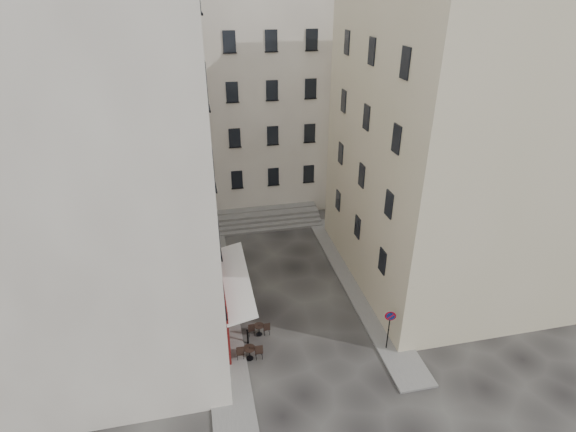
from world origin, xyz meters
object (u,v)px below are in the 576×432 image
object	(u,v)px
no_parking_sign	(390,323)
bistro_table_a	(249,352)
bistro_table_b	(259,328)
pedestrian	(249,299)

from	to	relation	value
no_parking_sign	bistro_table_a	bearing A→B (deg)	-170.62
no_parking_sign	bistro_table_a	size ratio (longest dim) A/B	1.89
bistro_table_b	no_parking_sign	bearing A→B (deg)	-21.58
bistro_table_b	bistro_table_a	bearing A→B (deg)	-114.27
pedestrian	bistro_table_b	bearing A→B (deg)	93.58
no_parking_sign	pedestrian	size ratio (longest dim) A/B	1.44
no_parking_sign	pedestrian	bearing A→B (deg)	161.31
no_parking_sign	bistro_table_b	world-z (taller)	no_parking_sign
bistro_table_a	pedestrian	distance (m)	3.94
bistro_table_a	pedestrian	world-z (taller)	pedestrian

